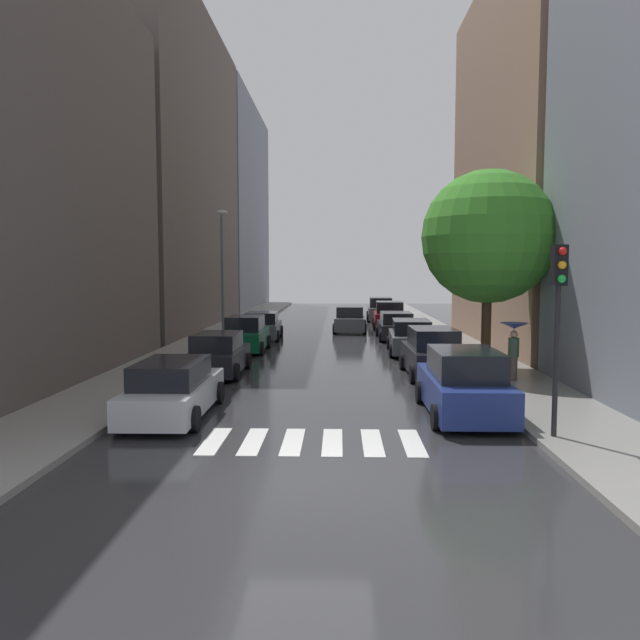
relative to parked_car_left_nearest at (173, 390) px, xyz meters
name	(u,v)px	position (x,y,z in m)	size (l,w,h in m)	color
ground_plane	(329,338)	(3.80, 19.07, -0.74)	(28.00, 72.00, 0.04)	#2D2D2F
sidewalk_left	(217,336)	(-2.70, 19.07, -0.65)	(3.00, 72.00, 0.15)	gray
sidewalk_right	(442,337)	(10.30, 19.07, -0.65)	(3.00, 72.00, 0.15)	gray
crosswalk_stripes	(313,442)	(3.80, -2.26, -0.72)	(4.95, 2.20, 0.01)	silver
building_left_mid	(165,173)	(-7.20, 24.75, 9.61)	(6.00, 21.96, 20.66)	#564C47
building_left_far	(227,208)	(-7.20, 47.30, 9.60)	(6.00, 21.92, 20.64)	slate
building_right_mid	(544,161)	(14.80, 16.00, 8.70)	(6.00, 16.55, 18.85)	#8C6B56
parked_car_left_nearest	(173,390)	(0.00, 0.00, 0.00)	(2.05, 4.78, 1.53)	#B2B7BF
parked_car_left_second	(218,355)	(-0.10, 6.46, 0.02)	(2.00, 4.15, 1.58)	black
parked_car_left_third	(246,335)	(-0.06, 12.91, 0.08)	(2.02, 4.07, 1.72)	#0C4C2D
parked_car_left_fourth	(262,326)	(0.05, 18.15, 0.01)	(2.24, 4.29, 1.54)	#474C51
parked_car_right_nearest	(464,385)	(7.72, 0.32, 0.12)	(2.11, 4.59, 1.81)	navy
parked_car_right_second	(432,354)	(7.80, 6.40, 0.11)	(2.05, 4.44, 1.79)	black
parked_car_right_third	(411,338)	(7.74, 12.50, 0.03)	(2.26, 4.66, 1.59)	#474C51
parked_car_right_fourth	(396,326)	(7.59, 18.37, 0.01)	(2.08, 4.52, 1.54)	black
parked_car_right_fifth	(389,316)	(7.73, 24.64, 0.12)	(2.28, 4.29, 1.82)	maroon
parked_car_right_sixth	(380,310)	(7.57, 31.02, 0.11)	(2.21, 4.82, 1.80)	#474C51
car_midroad	(350,320)	(5.08, 22.49, 0.04)	(2.18, 4.57, 1.63)	#474C51
pedestrian_foreground	(514,339)	(10.32, 4.89, 0.83)	(0.95, 0.95, 1.96)	brown
street_tree_right	(488,237)	(9.90, 7.02, 4.38)	(4.93, 4.93, 7.43)	#513823
traffic_light_right_corner	(558,297)	(9.25, -2.14, 2.56)	(0.30, 0.42, 4.30)	black
lamp_post_left	(223,266)	(-1.75, 16.07, 3.39)	(0.60, 0.28, 6.87)	#595B60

